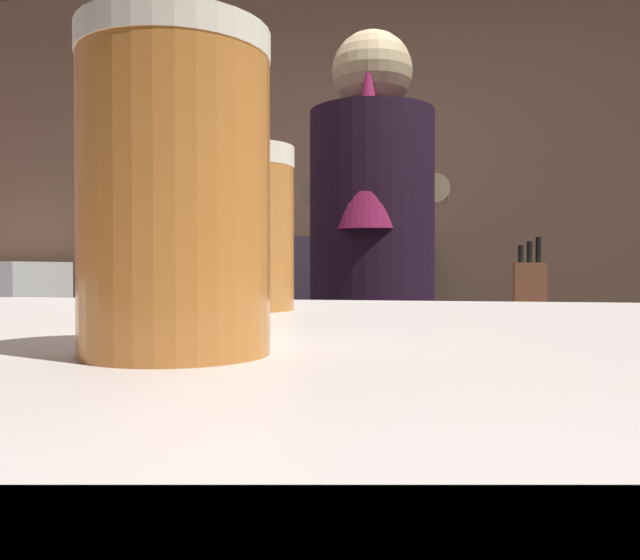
% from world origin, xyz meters
% --- Properties ---
extents(wall_back, '(5.20, 0.10, 2.70)m').
position_xyz_m(wall_back, '(0.00, 2.20, 1.35)').
color(wall_back, brown).
rests_on(wall_back, ground).
extents(prep_counter, '(2.10, 0.60, 0.88)m').
position_xyz_m(prep_counter, '(0.35, 0.78, 0.44)').
color(prep_counter, '#483637').
rests_on(prep_counter, ground).
extents(back_shelf, '(0.94, 0.36, 1.22)m').
position_xyz_m(back_shelf, '(-0.09, 1.92, 0.61)').
color(back_shelf, '#3B3243').
rests_on(back_shelf, ground).
extents(bartender, '(0.42, 0.51, 1.71)m').
position_xyz_m(bartender, '(0.23, 0.33, 0.99)').
color(bartender, '#273435').
rests_on(bartender, ground).
extents(knife_block, '(0.10, 0.08, 0.28)m').
position_xyz_m(knife_block, '(0.71, 0.78, 0.99)').
color(knife_block, '#935839').
rests_on(knife_block, prep_counter).
extents(mixing_bowl, '(0.21, 0.21, 0.06)m').
position_xyz_m(mixing_bowl, '(-0.25, 0.87, 0.91)').
color(mixing_bowl, '#D3493B').
rests_on(mixing_bowl, prep_counter).
extents(chefs_knife, '(0.24, 0.11, 0.01)m').
position_xyz_m(chefs_knife, '(0.51, 0.73, 0.88)').
color(chefs_knife, silver).
rests_on(chefs_knife, prep_counter).
extents(pint_glass_near, '(0.07, 0.07, 0.12)m').
position_xyz_m(pint_glass_near, '(0.29, -1.20, 1.09)').
color(pint_glass_near, '#C67732').
rests_on(pint_glass_near, bar_counter).
extents(pint_glass_far, '(0.07, 0.07, 0.13)m').
position_xyz_m(pint_glass_far, '(0.25, -0.95, 1.10)').
color(pint_glass_far, '#C17936').
rests_on(pint_glass_far, bar_counter).
extents(bottle_olive_oil, '(0.06, 0.06, 0.27)m').
position_xyz_m(bottle_olive_oil, '(-0.22, 1.98, 1.33)').
color(bottle_olive_oil, red).
rests_on(bottle_olive_oil, back_shelf).
extents(bottle_soy, '(0.07, 0.07, 0.26)m').
position_xyz_m(bottle_soy, '(0.20, 1.95, 1.32)').
color(bottle_soy, '#3C6298').
rests_on(bottle_soy, back_shelf).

